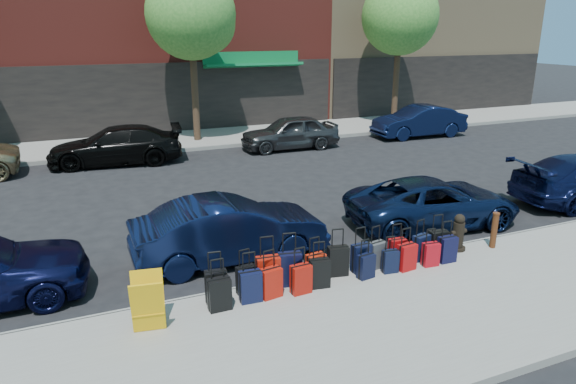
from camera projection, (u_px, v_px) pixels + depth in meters
name	position (u px, v px, depth m)	size (l,w,h in m)	color
ground	(258.00, 209.00, 14.73)	(120.00, 120.00, 0.00)	black
sidewalk_near	(383.00, 320.00, 9.00)	(60.00, 4.00, 0.15)	gray
sidewalk_far	(184.00, 140.00, 23.47)	(60.00, 4.00, 0.15)	gray
curb_near	(330.00, 272.00, 10.77)	(60.00, 0.08, 0.15)	gray
curb_far	(194.00, 149.00, 21.70)	(60.00, 0.08, 0.15)	gray
tree_center	(194.00, 17.00, 21.64)	(3.80, 3.80, 7.27)	black
tree_right	(402.00, 19.00, 25.54)	(3.80, 3.80, 7.27)	black
suitcase_front_0	(216.00, 286.00, 9.41)	(0.43, 0.28, 0.97)	black
suitcase_front_1	(246.00, 280.00, 9.71)	(0.39, 0.26, 0.88)	black
suitcase_front_2	(268.00, 273.00, 9.83)	(0.47, 0.29, 1.08)	#9F170A
suitcase_front_3	(290.00, 269.00, 10.01)	(0.48, 0.33, 1.07)	black
suitcase_front_4	(316.00, 267.00, 10.17)	(0.40, 0.25, 0.92)	#B01F0B
suitcase_front_5	(338.00, 261.00, 10.41)	(0.45, 0.30, 0.99)	black
suitcase_front_6	(361.00, 258.00, 10.57)	(0.41, 0.24, 0.96)	black
suitcase_front_7	(377.00, 255.00, 10.74)	(0.41, 0.28, 0.92)	#3B3B40
suitcase_front_8	(397.00, 251.00, 10.95)	(0.37, 0.22, 0.88)	#99090C
suitcase_front_9	(421.00, 247.00, 11.12)	(0.41, 0.28, 0.91)	black
suitcase_front_10	(438.00, 244.00, 11.26)	(0.42, 0.25, 0.97)	black
suitcase_back_0	(219.00, 294.00, 9.13)	(0.41, 0.24, 0.96)	black
suitcase_back_1	(250.00, 286.00, 9.41)	(0.42, 0.26, 0.96)	black
suitcase_back_2	(271.00, 283.00, 9.56)	(0.42, 0.29, 0.93)	#A8160A
suitcase_back_3	(301.00, 279.00, 9.71)	(0.40, 0.25, 0.91)	#9D130A
suitcase_back_4	(320.00, 273.00, 9.93)	(0.42, 0.28, 0.93)	black
suitcase_back_6	(366.00, 266.00, 10.30)	(0.37, 0.25, 0.82)	black
suitcase_back_7	(390.00, 261.00, 10.55)	(0.35, 0.23, 0.78)	black
suitcase_back_8	(407.00, 257.00, 10.65)	(0.41, 0.26, 0.91)	#A40A0C
suitcase_back_9	(431.00, 254.00, 10.84)	(0.36, 0.23, 0.82)	#A70A15
suitcase_back_10	(447.00, 249.00, 11.01)	(0.39, 0.23, 0.92)	black
fire_hydrant	(458.00, 233.00, 11.59)	(0.43, 0.38, 0.85)	black
bollard	(494.00, 230.00, 11.69)	(0.16, 0.16, 0.84)	#38190C
display_rack	(148.00, 303.00, 8.50)	(0.62, 0.66, 0.95)	#EAAA0D
car_near_1	(230.00, 230.00, 11.35)	(1.50, 4.29, 1.41)	#0C1537
car_near_2	(433.00, 202.00, 13.39)	(2.10, 4.54, 1.26)	#0D1A3C
car_far_1	(116.00, 145.00, 19.46)	(2.00, 4.92, 1.43)	black
car_far_2	(290.00, 132.00, 21.90)	(1.68, 4.19, 1.43)	#37373A
car_far_3	(419.00, 121.00, 24.34)	(1.56, 4.47, 1.47)	#0C1638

